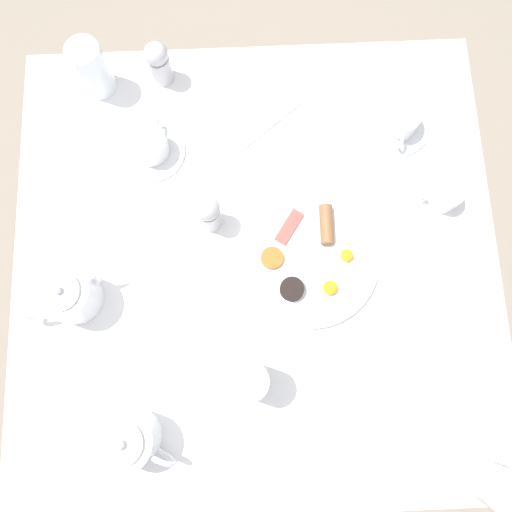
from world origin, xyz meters
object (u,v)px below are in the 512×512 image
Objects in this scene: pepper_grinder at (159,62)px; spoon_for_tea at (203,323)px; teacup_with_saucer_left at (399,122)px; water_glass_tall at (485,481)px; salt_grinder at (209,213)px; water_glass_short at (249,380)px; breakfast_plate at (310,258)px; teapot_near at (68,295)px; creamer_jug at (445,197)px; napkin_folded at (334,430)px; knife_by_plate at (426,372)px; wine_glass_spare at (92,69)px; teapot_far at (129,440)px; fork_by_plate at (270,125)px; teacup_with_saucer_right at (150,147)px.

pepper_grinder is 0.86× the size of spoon_for_tea.
water_glass_tall is (-0.07, 0.74, 0.04)m from teacup_with_saucer_left.
salt_grinder is 0.86× the size of spoon_for_tea.
water_glass_tall is at bearing 155.07° from water_glass_short.
teapot_near reaches higher than breakfast_plate.
water_glass_tall reaches higher than creamer_jug.
water_glass_short is 1.68× the size of creamer_jug.
napkin_folded is 0.93× the size of knife_by_plate.
wine_glass_spare reaches higher than knife_by_plate.
napkin_folded is at bearing 112.91° from pepper_grinder.
water_glass_short reaches higher than knife_by_plate.
teacup_with_saucer_left is 0.75m from water_glass_tall.
teapot_near is 1.26× the size of teacup_with_saucer_left.
knife_by_plate is (-0.68, 0.68, -0.07)m from wine_glass_spare.
teapot_far is at bearing 47.68° from teacup_with_saucer_left.
pepper_grinder reaches higher than spoon_for_tea.
knife_by_plate is at bearing 90.61° from teacup_with_saucer_left.
wine_glass_spare is at bearing -54.54° from teapot_far.
pepper_grinder is 0.79× the size of fork_by_plate.
water_glass_short is at bearing 60.54° from breakfast_plate.
breakfast_plate is 0.29m from water_glass_short.
pepper_grinder is at bearing -75.93° from water_glass_short.
creamer_jug is at bearing -116.06° from teapot_far.
creamer_jug is at bearing 157.48° from wine_glass_spare.
teapot_far reaches higher than salt_grinder.
napkin_folded is at bearing 98.11° from fork_by_plate.
water_glass_tall is at bearing 148.56° from spoon_for_tea.
napkin_folded is at bearing 94.06° from breakfast_plate.
teacup_with_saucer_right is 0.28m from fork_by_plate.
water_glass_tall is (-0.29, 0.45, 0.06)m from breakfast_plate.
water_glass_short is 0.89× the size of napkin_folded.
water_glass_tall reaches higher than knife_by_plate.
teapot_far is at bearing 23.44° from water_glass_short.
teacup_with_saucer_right is 0.19m from pepper_grinder.
teacup_with_saucer_left is at bearing 0.91° from teapot_near.
teacup_with_saucer_right is at bearing 11.14° from fork_by_plate.
water_glass_tall is 1.15m from wine_glass_spare.
teapot_far is 0.67m from water_glass_tall.
teapot_far is 0.88m from teacup_with_saucer_left.
teacup_with_saucer_left is at bearing -154.41° from salt_grinder.
teapot_near is 0.40m from water_glass_short.
knife_by_plate is (-0.22, 0.25, -0.01)m from breakfast_plate.
knife_by_plate is at bearing -141.45° from teapot_far.
teapot_far is 1.06× the size of knife_by_plate.
breakfast_plate is 2.58× the size of pepper_grinder.
teapot_near is 0.75m from knife_by_plate.
teacup_with_saucer_left is 1.27× the size of pepper_grinder.
teapot_near is 0.80m from teacup_with_saucer_left.
teacup_with_saucer_right is 0.55m from water_glass_short.
water_glass_short is 0.82× the size of knife_by_plate.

